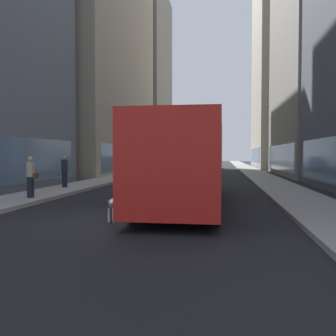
% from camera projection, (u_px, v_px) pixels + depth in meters
% --- Properties ---
extents(ground_plane, '(120.00, 120.00, 0.00)m').
position_uv_depth(ground_plane, '(201.00, 170.00, 45.13)').
color(ground_plane, black).
extents(sidewalk_left, '(2.40, 110.00, 0.15)m').
position_uv_depth(sidewalk_left, '(156.00, 169.00, 45.96)').
color(sidewalk_left, '#9E9991').
rests_on(sidewalk_left, ground).
extents(sidewalk_right, '(2.40, 110.00, 0.15)m').
position_uv_depth(sidewalk_right, '(249.00, 170.00, 44.30)').
color(sidewalk_right, gray).
rests_on(sidewalk_right, ground).
extents(building_left_mid, '(10.49, 22.70, 30.36)m').
position_uv_depth(building_left_mid, '(84.00, 28.00, 38.37)').
color(building_left_mid, '#A0937F').
rests_on(building_left_mid, ground).
extents(building_left_far, '(10.84, 15.83, 28.07)m').
position_uv_depth(building_left_far, '(132.00, 79.00, 59.21)').
color(building_left_far, gray).
rests_on(building_left_far, ground).
extents(building_right_mid, '(8.26, 16.19, 25.19)m').
position_uv_depth(building_right_mid, '(328.00, 36.00, 33.14)').
color(building_right_mid, gray).
rests_on(building_right_mid, ground).
extents(building_right_far, '(9.51, 15.28, 37.81)m').
position_uv_depth(building_right_far, '(291.00, 32.00, 50.85)').
color(building_right_far, '#B2A893').
rests_on(building_right_far, ground).
extents(transit_bus, '(2.78, 11.53, 3.05)m').
position_uv_depth(transit_bus, '(188.00, 158.00, 14.20)').
color(transit_bus, red).
rests_on(transit_bus, ground).
extents(car_blue_hatchback, '(1.83, 4.46, 1.62)m').
position_uv_depth(car_blue_hatchback, '(212.00, 162.00, 49.59)').
color(car_blue_hatchback, '#4C6BB7').
rests_on(car_blue_hatchback, ground).
extents(car_white_van, '(1.89, 4.59, 1.62)m').
position_uv_depth(car_white_van, '(186.00, 165.00, 38.07)').
color(car_white_van, silver).
rests_on(car_white_van, ground).
extents(car_yellow_taxi, '(1.78, 4.00, 1.62)m').
position_uv_depth(car_yellow_taxi, '(178.00, 163.00, 44.26)').
color(car_yellow_taxi, yellow).
rests_on(car_yellow_taxi, ground).
extents(dalmatian_dog, '(0.22, 0.96, 0.72)m').
position_uv_depth(dalmatian_dog, '(114.00, 203.00, 10.53)').
color(dalmatian_dog, white).
rests_on(dalmatian_dog, ground).
extents(pedestrian_with_handbag, '(0.45, 0.34, 1.69)m').
position_uv_depth(pedestrian_with_handbag, '(31.00, 177.00, 14.90)').
color(pedestrian_with_handbag, '#1E1E2D').
rests_on(pedestrian_with_handbag, sidewalk_left).
extents(pedestrian_in_coat, '(0.34, 0.34, 1.69)m').
position_uv_depth(pedestrian_in_coat, '(65.00, 171.00, 19.73)').
color(pedestrian_in_coat, '#1E1E2D').
rests_on(pedestrian_in_coat, sidewalk_left).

